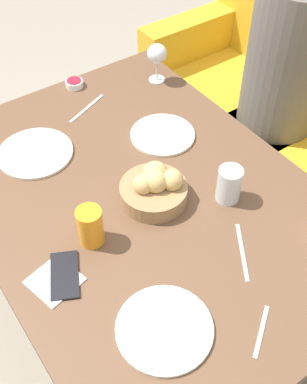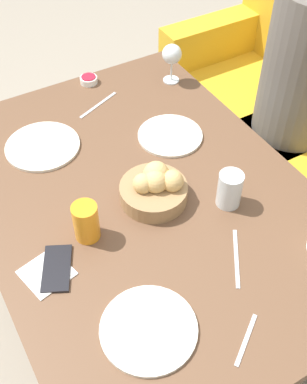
# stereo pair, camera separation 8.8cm
# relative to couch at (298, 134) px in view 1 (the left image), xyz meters

# --- Properties ---
(ground_plane) EXTENTS (10.00, 10.00, 0.00)m
(ground_plane) POSITION_rel_couch_xyz_m (0.19, -1.01, -0.33)
(ground_plane) COLOR gray
(dining_table) EXTENTS (1.37, 0.98, 0.71)m
(dining_table) POSITION_rel_couch_xyz_m (0.19, -1.01, 0.30)
(dining_table) COLOR brown
(dining_table) RESTS_ON ground_plane
(couch) EXTENTS (1.52, 0.70, 0.91)m
(couch) POSITION_rel_couch_xyz_m (0.00, 0.00, 0.00)
(couch) COLOR gold
(couch) RESTS_ON ground_plane
(seated_person) EXTENTS (0.34, 0.44, 1.28)m
(seated_person) POSITION_rel_couch_xyz_m (-0.04, -0.15, 0.22)
(seated_person) COLOR #23232D
(seated_person) RESTS_ON ground_plane
(bread_basket) EXTENTS (0.21, 0.21, 0.12)m
(bread_basket) POSITION_rel_couch_xyz_m (0.22, -0.99, 0.43)
(bread_basket) COLOR #99754C
(bread_basket) RESTS_ON dining_table
(plate_near_left) EXTENTS (0.25, 0.25, 0.01)m
(plate_near_left) POSITION_rel_couch_xyz_m (-0.17, -1.20, 0.39)
(plate_near_left) COLOR silver
(plate_near_left) RESTS_ON dining_table
(plate_near_right) EXTENTS (0.24, 0.24, 0.01)m
(plate_near_right) POSITION_rel_couch_xyz_m (0.60, -1.22, 0.39)
(plate_near_right) COLOR silver
(plate_near_right) RESTS_ON dining_table
(plate_far_center) EXTENTS (0.23, 0.23, 0.01)m
(plate_far_center) POSITION_rel_couch_xyz_m (0.00, -0.80, 0.39)
(plate_far_center) COLOR silver
(plate_far_center) RESTS_ON dining_table
(juice_glass) EXTENTS (0.07, 0.07, 0.12)m
(juice_glass) POSITION_rel_couch_xyz_m (0.25, -1.23, 0.44)
(juice_glass) COLOR orange
(juice_glass) RESTS_ON dining_table
(water_tumbler) EXTENTS (0.07, 0.07, 0.12)m
(water_tumbler) POSITION_rel_couch_xyz_m (0.35, -0.81, 0.44)
(water_tumbler) COLOR silver
(water_tumbler) RESTS_ON dining_table
(wine_glass) EXTENTS (0.08, 0.08, 0.16)m
(wine_glass) POSITION_rel_couch_xyz_m (-0.29, -0.62, 0.49)
(wine_glass) COLOR silver
(wine_glass) RESTS_ON dining_table
(jam_bowl_berry) EXTENTS (0.07, 0.07, 0.03)m
(jam_bowl_berry) POSITION_rel_couch_xyz_m (-0.44, -0.90, 0.39)
(jam_bowl_berry) COLOR white
(jam_bowl_berry) RESTS_ON dining_table
(fork_silver) EXTENTS (0.17, 0.12, 0.00)m
(fork_silver) POSITION_rel_couch_xyz_m (0.53, -0.91, 0.38)
(fork_silver) COLOR #B7B7BC
(fork_silver) RESTS_ON dining_table
(knife_silver) EXTENTS (0.09, 0.18, 0.00)m
(knife_silver) POSITION_rel_couch_xyz_m (-0.29, -0.94, 0.38)
(knife_silver) COLOR #B7B7BC
(knife_silver) RESTS_ON dining_table
(spoon_coffee) EXTENTS (0.09, 0.13, 0.00)m
(spoon_coffee) POSITION_rel_couch_xyz_m (0.74, -1.03, 0.38)
(spoon_coffee) COLOR #B7B7BC
(spoon_coffee) RESTS_ON dining_table
(napkin) EXTENTS (0.15, 0.15, 0.00)m
(napkin) POSITION_rel_couch_xyz_m (0.32, -1.38, 0.38)
(napkin) COLOR white
(napkin) RESTS_ON dining_table
(cell_phone) EXTENTS (0.17, 0.13, 0.01)m
(cell_phone) POSITION_rel_couch_xyz_m (0.32, -1.35, 0.38)
(cell_phone) COLOR black
(cell_phone) RESTS_ON dining_table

